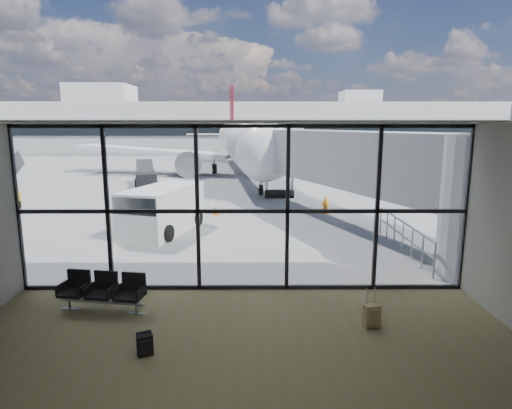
{
  "coord_description": "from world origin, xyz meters",
  "views": [
    {
      "loc": [
        0.3,
        -11.19,
        4.47
      ],
      "look_at": [
        0.38,
        3.0,
        1.82
      ],
      "focal_mm": 30.0,
      "sensor_mm": 36.0,
      "label": 1
    }
  ],
  "objects_px": {
    "backpack": "(145,344)",
    "airliner": "(242,142)",
    "seating_row": "(104,289)",
    "service_van": "(161,209)",
    "belt_loader": "(146,178)",
    "suitcase": "(372,316)"
  },
  "relations": [
    {
      "from": "service_van",
      "to": "belt_loader",
      "type": "relative_size",
      "value": 1.12
    },
    {
      "from": "backpack",
      "to": "belt_loader",
      "type": "distance_m",
      "value": 24.16
    },
    {
      "from": "backpack",
      "to": "airliner",
      "type": "height_order",
      "value": "airliner"
    },
    {
      "from": "seating_row",
      "to": "suitcase",
      "type": "distance_m",
      "value": 6.38
    },
    {
      "from": "seating_row",
      "to": "belt_loader",
      "type": "relative_size",
      "value": 0.5
    },
    {
      "from": "seating_row",
      "to": "suitcase",
      "type": "bearing_deg",
      "value": 0.12
    },
    {
      "from": "seating_row",
      "to": "suitcase",
      "type": "relative_size",
      "value": 2.23
    },
    {
      "from": "airliner",
      "to": "belt_loader",
      "type": "relative_size",
      "value": 8.53
    },
    {
      "from": "suitcase",
      "to": "belt_loader",
      "type": "xyz_separation_m",
      "value": [
        -10.55,
        22.34,
        0.33
      ]
    },
    {
      "from": "backpack",
      "to": "belt_loader",
      "type": "bearing_deg",
      "value": 81.42
    },
    {
      "from": "service_van",
      "to": "suitcase",
      "type": "bearing_deg",
      "value": -37.02
    },
    {
      "from": "seating_row",
      "to": "service_van",
      "type": "height_order",
      "value": "service_van"
    },
    {
      "from": "seating_row",
      "to": "backpack",
      "type": "relative_size",
      "value": 4.61
    },
    {
      "from": "backpack",
      "to": "service_van",
      "type": "distance_m",
      "value": 10.03
    },
    {
      "from": "suitcase",
      "to": "airliner",
      "type": "xyz_separation_m",
      "value": [
        -3.71,
        32.25,
        2.54
      ]
    },
    {
      "from": "seating_row",
      "to": "service_van",
      "type": "xyz_separation_m",
      "value": [
        -0.21,
        7.72,
        0.46
      ]
    },
    {
      "from": "airliner",
      "to": "seating_row",
      "type": "bearing_deg",
      "value": -101.18
    },
    {
      "from": "backpack",
      "to": "service_van",
      "type": "height_order",
      "value": "service_van"
    },
    {
      "from": "service_van",
      "to": "backpack",
      "type": "bearing_deg",
      "value": -63.74
    },
    {
      "from": "backpack",
      "to": "belt_loader",
      "type": "xyz_separation_m",
      "value": [
        -5.77,
        23.46,
        0.4
      ]
    },
    {
      "from": "service_van",
      "to": "belt_loader",
      "type": "height_order",
      "value": "service_van"
    },
    {
      "from": "seating_row",
      "to": "backpack",
      "type": "distance_m",
      "value": 2.63
    }
  ]
}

